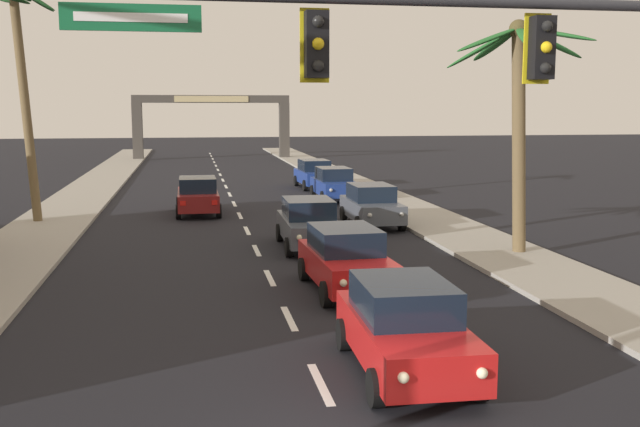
# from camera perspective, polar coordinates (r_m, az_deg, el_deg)

# --- Properties ---
(sidewalk_right) EXTENTS (3.20, 110.00, 0.14)m
(sidewalk_right) POSITION_cam_1_polar(r_m,az_deg,el_deg) (31.63, 8.41, -0.45)
(sidewalk_right) COLOR #9E998E
(sidewalk_right) RESTS_ON ground
(sidewalk_left) EXTENTS (3.20, 110.00, 0.14)m
(sidewalk_left) POSITION_cam_1_polar(r_m,az_deg,el_deg) (30.54, -20.59, -1.20)
(sidewalk_left) COLOR #9E998E
(sidewalk_left) RESTS_ON ground
(lane_markings) EXTENTS (4.28, 88.02, 0.01)m
(lane_markings) POSITION_cam_1_polar(r_m,az_deg,el_deg) (30.03, -4.97, -0.98)
(lane_markings) COLOR silver
(lane_markings) RESTS_ON ground
(traffic_signal_mast) EXTENTS (10.33, 0.41, 7.20)m
(traffic_signal_mast) POSITION_cam_1_polar(r_m,az_deg,el_deg) (11.73, 17.52, 9.00)
(traffic_signal_mast) COLOR #2D2D33
(traffic_signal_mast) RESTS_ON ground
(sedan_lead_at_stop_bar) EXTENTS (2.03, 4.48, 1.68)m
(sedan_lead_at_stop_bar) POSITION_cam_1_polar(r_m,az_deg,el_deg) (13.56, 6.57, -8.70)
(sedan_lead_at_stop_bar) COLOR red
(sedan_lead_at_stop_bar) RESTS_ON ground
(sedan_third_in_queue) EXTENTS (2.07, 4.50, 1.68)m
(sedan_third_in_queue) POSITION_cam_1_polar(r_m,az_deg,el_deg) (19.34, 2.02, -3.52)
(sedan_third_in_queue) COLOR red
(sedan_third_in_queue) RESTS_ON ground
(sedan_fifth_in_queue) EXTENTS (2.00, 4.47, 1.68)m
(sedan_fifth_in_queue) POSITION_cam_1_polar(r_m,az_deg,el_deg) (25.23, -0.87, -0.75)
(sedan_fifth_in_queue) COLOR #4C515B
(sedan_fifth_in_queue) RESTS_ON ground
(sedan_oncoming_far) EXTENTS (1.96, 4.46, 1.68)m
(sedan_oncoming_far) POSITION_cam_1_polar(r_m,az_deg,el_deg) (33.62, -9.42, 1.39)
(sedan_oncoming_far) COLOR maroon
(sedan_oncoming_far) RESTS_ON ground
(sedan_parked_nearest_kerb) EXTENTS (1.95, 4.45, 1.68)m
(sedan_parked_nearest_kerb) POSITION_cam_1_polar(r_m,az_deg,el_deg) (30.02, 3.99, 0.67)
(sedan_parked_nearest_kerb) COLOR #4C515B
(sedan_parked_nearest_kerb) RESTS_ON ground
(sedan_parked_mid_kerb) EXTENTS (2.08, 4.50, 1.68)m
(sedan_parked_mid_kerb) POSITION_cam_1_polar(r_m,az_deg,el_deg) (44.02, -0.42, 3.09)
(sedan_parked_mid_kerb) COLOR navy
(sedan_parked_mid_kerb) RESTS_ON ground
(sedan_parked_far_kerb) EXTENTS (2.00, 4.47, 1.68)m
(sedan_parked_far_kerb) POSITION_cam_1_polar(r_m,az_deg,el_deg) (38.37, 1.09, 2.33)
(sedan_parked_far_kerb) COLOR navy
(sedan_parked_far_kerb) RESTS_ON ground
(palm_left_third) EXTENTS (3.29, 3.60, 9.80)m
(palm_left_third) POSITION_cam_1_polar(r_m,az_deg,el_deg) (32.40, -22.17, 11.17)
(palm_left_third) COLOR brown
(palm_left_third) RESTS_ON ground
(palm_right_second) EXTENTS (4.71, 4.71, 7.50)m
(palm_right_second) POSITION_cam_1_polar(r_m,az_deg,el_deg) (24.39, 15.10, 8.90)
(palm_right_second) COLOR brown
(palm_right_second) RESTS_ON ground
(town_gateway_arch) EXTENTS (14.34, 0.90, 5.88)m
(town_gateway_arch) POSITION_cam_1_polar(r_m,az_deg,el_deg) (69.24, -8.36, 7.36)
(town_gateway_arch) COLOR #423D38
(town_gateway_arch) RESTS_ON ground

